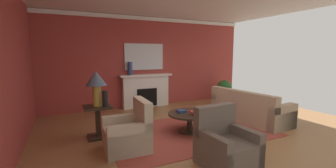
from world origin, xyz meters
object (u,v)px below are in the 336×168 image
(sofa, at_px, (248,110))
(potted_plant, at_px, (224,89))
(mantel_mirror, at_px, (144,57))
(armchair_near_window, at_px, (129,134))
(vase_on_side_table, at_px, (105,99))
(vase_mantel_left, at_px, (130,68))
(armchair_facing_fireplace, at_px, (226,147))
(fireplace, at_px, (146,91))
(table_lamp, at_px, (96,82))
(coffee_table, at_px, (190,118))
(side_table, at_px, (98,119))

(sofa, distance_m, potted_plant, 2.40)
(mantel_mirror, distance_m, armchair_near_window, 3.84)
(armchair_near_window, xyz_separation_m, vase_on_side_table, (-0.28, 0.78, 0.56))
(vase_mantel_left, bearing_deg, armchair_facing_fireplace, -85.50)
(fireplace, height_order, vase_mantel_left, vase_mantel_left)
(sofa, distance_m, armchair_facing_fireplace, 2.74)
(fireplace, relative_size, armchair_near_window, 1.89)
(potted_plant, bearing_deg, armchair_near_window, -149.64)
(table_lamp, distance_m, vase_mantel_left, 2.57)
(armchair_facing_fireplace, height_order, coffee_table, armchair_facing_fireplace)
(armchair_facing_fireplace, relative_size, table_lamp, 1.27)
(sofa, distance_m, armchair_near_window, 3.47)
(table_lamp, xyz_separation_m, potted_plant, (4.85, 1.69, -0.73))
(armchair_near_window, height_order, coffee_table, armchair_near_window)
(sofa, height_order, vase_on_side_table, vase_on_side_table)
(vase_on_side_table, relative_size, potted_plant, 0.40)
(mantel_mirror, bearing_deg, armchair_facing_fireplace, -92.65)
(mantel_mirror, xyz_separation_m, vase_mantel_left, (-0.55, -0.17, -0.38))
(armchair_facing_fireplace, distance_m, table_lamp, 2.90)
(fireplace, xyz_separation_m, side_table, (-1.91, -2.23, -0.13))
(fireplace, distance_m, vase_on_side_table, 2.95)
(sofa, bearing_deg, potted_plant, 65.93)
(fireplace, bearing_deg, armchair_near_window, -115.25)
(armchair_facing_fireplace, xyz_separation_m, coffee_table, (0.28, 1.60, 0.03))
(armchair_near_window, distance_m, vase_mantel_left, 3.38)
(side_table, bearing_deg, vase_mantel_left, 58.09)
(potted_plant, bearing_deg, sofa, -114.07)
(armchair_facing_fireplace, relative_size, vase_mantel_left, 2.21)
(armchair_facing_fireplace, distance_m, potted_plant, 4.98)
(fireplace, relative_size, armchair_facing_fireplace, 1.89)
(coffee_table, xyz_separation_m, side_table, (-1.98, 0.56, 0.06))
(sofa, xyz_separation_m, armchair_facing_fireplace, (-2.18, -1.66, 0.01))
(armchair_facing_fireplace, height_order, side_table, armchair_facing_fireplace)
(armchair_near_window, distance_m, potted_plant, 5.13)
(vase_mantel_left, bearing_deg, table_lamp, -121.91)
(vase_on_side_table, bearing_deg, sofa, -5.74)
(coffee_table, height_order, potted_plant, potted_plant)
(potted_plant, bearing_deg, table_lamp, -160.81)
(mantel_mirror, bearing_deg, sofa, -55.28)
(mantel_mirror, xyz_separation_m, armchair_facing_fireplace, (-0.21, -4.51, -1.41))
(coffee_table, distance_m, vase_mantel_left, 2.98)
(vase_mantel_left, relative_size, vase_on_side_table, 1.29)
(armchair_facing_fireplace, distance_m, vase_on_side_table, 2.62)
(fireplace, distance_m, sofa, 3.37)
(armchair_near_window, height_order, potted_plant, armchair_near_window)
(mantel_mirror, relative_size, armchair_near_window, 1.44)
(side_table, distance_m, potted_plant, 5.14)
(armchair_facing_fireplace, xyz_separation_m, potted_plant, (3.15, 3.85, 0.19))
(armchair_facing_fireplace, relative_size, vase_on_side_table, 2.84)
(vase_on_side_table, bearing_deg, fireplace, 53.19)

